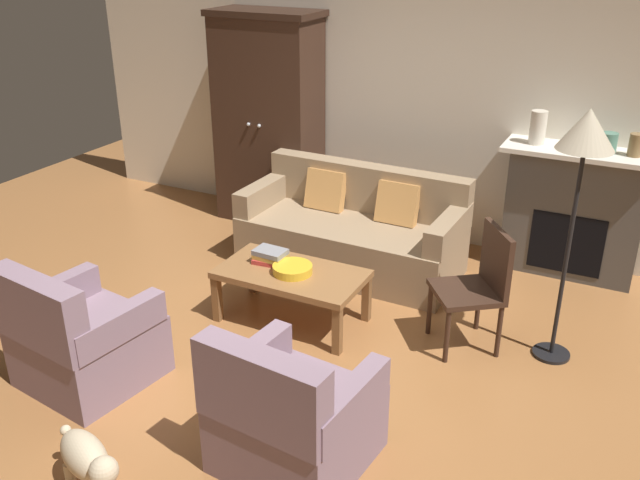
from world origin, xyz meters
The scene contains 16 objects.
ground_plane centered at (0.00, 0.00, 0.00)m, with size 9.60×9.60×0.00m, color #9E6638.
back_wall centered at (0.00, 2.55, 1.40)m, with size 7.20×0.10×2.80m, color silver.
fireplace centered at (1.55, 2.30, 0.57)m, with size 1.26×0.48×1.12m.
armoire centered at (-1.40, 2.22, 1.04)m, with size 1.06×0.57×2.08m.
couch centered at (-0.17, 1.57, 0.32)m, with size 1.94×0.89×0.86m.
coffee_table centered at (-0.20, 0.49, 0.37)m, with size 1.10×0.60×0.42m.
fruit_bowl centered at (-0.18, 0.47, 0.45)m, with size 0.30×0.30×0.06m, color gold.
book_stack centered at (-0.41, 0.55, 0.47)m, with size 0.26×0.19×0.11m.
mantel_vase_cream centered at (1.17, 2.28, 1.26)m, with size 0.13×0.13×0.28m, color beige.
mantel_vase_jade centered at (1.73, 2.28, 1.20)m, with size 0.13×0.13×0.16m, color slate.
mantel_vase_bronze centered at (1.93, 2.28, 1.21)m, with size 0.11×0.11×0.18m, color olive.
armchair_near_left centered at (-1.04, -0.82, 0.32)m, with size 0.87×0.87×0.88m.
armchair_near_right centered at (0.57, -0.89, 0.32)m, with size 0.85×0.84×0.88m.
side_chair_wooden centered at (1.14, 0.80, 0.51)m, with size 0.62×0.62×0.90m.
floor_lamp centered at (1.68, 0.90, 1.54)m, with size 0.36×0.36×1.78m.
dog centered at (-0.27, -1.58, 0.25)m, with size 0.54×0.33×0.39m.
Camera 1 is at (2.08, -3.54, 2.77)m, focal length 38.79 mm.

